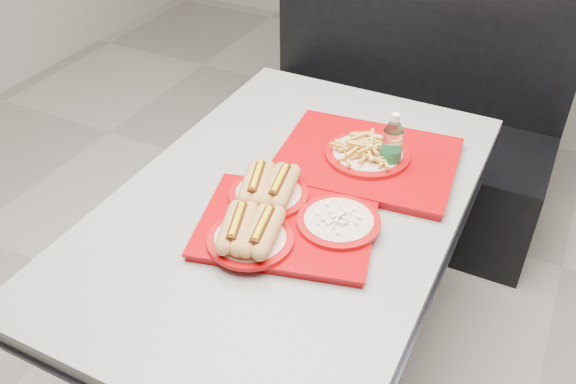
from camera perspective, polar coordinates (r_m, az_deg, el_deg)
The scene contains 6 objects.
ground at distance 2.23m, azimuth -0.01°, elevation -16.04°, with size 6.00×6.00×0.00m, color gray.
diner_table at distance 1.80m, azimuth -0.01°, elevation -4.78°, with size 0.92×1.42×0.75m.
booth_bench at distance 2.74m, azimuth 10.37°, elevation 6.18°, with size 1.30×0.57×1.35m.
tray_near at distance 1.57m, azimuth -0.73°, elevation -2.36°, with size 0.52×0.45×0.10m.
tray_far at distance 1.82m, azimuth 7.43°, elevation 3.37°, with size 0.55×0.45×0.10m.
water_bottle at distance 1.77m, azimuth 9.67°, elevation 4.08°, with size 0.06×0.06×0.20m.
Camera 1 is at (0.60, -1.19, 1.78)m, focal length 38.00 mm.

